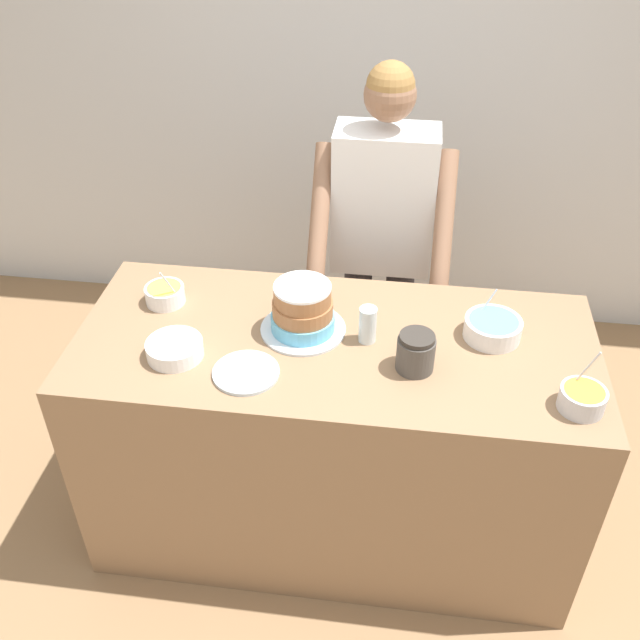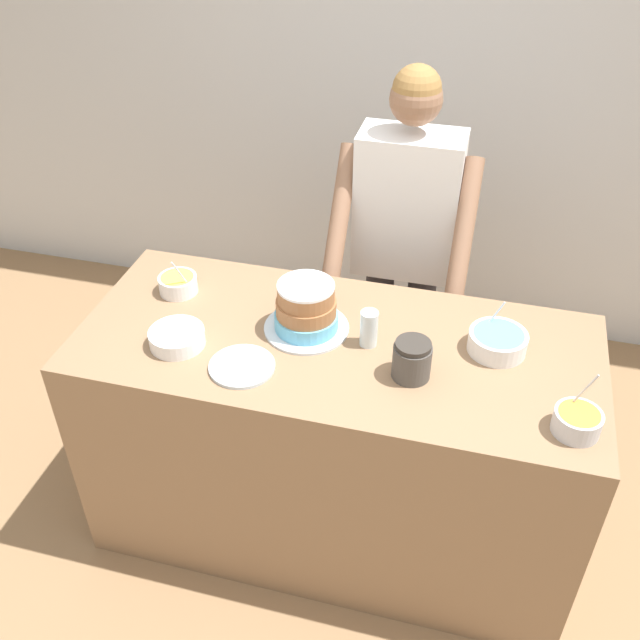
# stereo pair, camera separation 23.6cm
# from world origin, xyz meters

# --- Properties ---
(ground_plane) EXTENTS (14.00, 14.00, 0.00)m
(ground_plane) POSITION_xyz_m (0.00, 0.00, 0.00)
(ground_plane) COLOR #93704C
(wall_back) EXTENTS (10.00, 0.05, 2.60)m
(wall_back) POSITION_xyz_m (0.00, 1.99, 1.30)
(wall_back) COLOR silver
(wall_back) RESTS_ON ground_plane
(counter) EXTENTS (1.81, 0.79, 0.96)m
(counter) POSITION_xyz_m (0.00, 0.39, 0.48)
(counter) COLOR #8C6B4C
(counter) RESTS_ON ground_plane
(person_baker) EXTENTS (0.57, 0.48, 1.68)m
(person_baker) POSITION_xyz_m (0.11, 1.15, 1.01)
(person_baker) COLOR #2D2D38
(person_baker) RESTS_ON ground_plane
(cake) EXTENTS (0.30, 0.30, 0.19)m
(cake) POSITION_xyz_m (-0.12, 0.44, 1.04)
(cake) COLOR silver
(cake) RESTS_ON counter
(frosting_bowl_white) EXTENTS (0.19, 0.19, 0.06)m
(frosting_bowl_white) POSITION_xyz_m (-0.52, 0.24, 0.99)
(frosting_bowl_white) COLOR white
(frosting_bowl_white) RESTS_ON counter
(frosting_bowl_orange) EXTENTS (0.14, 0.14, 0.18)m
(frosting_bowl_orange) POSITION_xyz_m (0.78, 0.16, 1.00)
(frosting_bowl_orange) COLOR silver
(frosting_bowl_orange) RESTS_ON counter
(frosting_bowl_blue) EXTENTS (0.20, 0.20, 0.15)m
(frosting_bowl_blue) POSITION_xyz_m (0.54, 0.49, 1.00)
(frosting_bowl_blue) COLOR white
(frosting_bowl_blue) RESTS_ON counter
(frosting_bowl_yellow) EXTENTS (0.14, 0.14, 0.17)m
(frosting_bowl_yellow) POSITION_xyz_m (-0.65, 0.54, 1.00)
(frosting_bowl_yellow) COLOR white
(frosting_bowl_yellow) RESTS_ON counter
(drinking_glass) EXTENTS (0.06, 0.06, 0.13)m
(drinking_glass) POSITION_xyz_m (0.11, 0.41, 1.03)
(drinking_glass) COLOR silver
(drinking_glass) RESTS_ON counter
(ceramic_plate) EXTENTS (0.22, 0.22, 0.01)m
(ceramic_plate) POSITION_xyz_m (-0.27, 0.18, 0.96)
(ceramic_plate) COLOR silver
(ceramic_plate) RESTS_ON counter
(stoneware_jar) EXTENTS (0.13, 0.13, 0.13)m
(stoneware_jar) POSITION_xyz_m (0.27, 0.28, 1.02)
(stoneware_jar) COLOR #4C4742
(stoneware_jar) RESTS_ON counter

